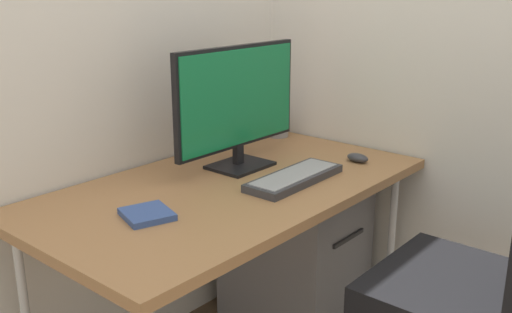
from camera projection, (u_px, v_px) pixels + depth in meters
desk at (230, 194)px, 2.00m from camera, size 1.39×0.77×0.73m
office_chair at (491, 270)px, 1.67m from camera, size 0.60×0.63×1.13m
filing_cabinet at (294, 248)px, 2.46m from camera, size 0.42×0.53×0.63m
monitor at (238, 102)px, 2.10m from camera, size 0.60×0.17×0.45m
keyboard at (294, 178)px, 2.01m from camera, size 0.40×0.15×0.03m
mouse at (358, 158)px, 2.22m from camera, size 0.05×0.09×0.03m
pen_holder at (278, 125)px, 2.58m from camera, size 0.09×0.09×0.18m
notebook at (147, 214)px, 1.70m from camera, size 0.17×0.18×0.02m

